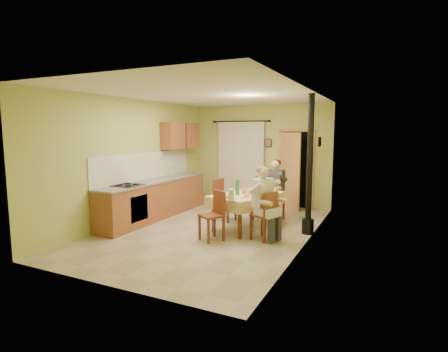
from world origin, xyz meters
The scene contains 17 objects.
floor centered at (0.00, 0.00, 0.00)m, with size 4.00×6.00×0.01m, color tan.
room_shell centered at (0.00, 0.00, 1.82)m, with size 4.04×6.04×2.82m.
kitchen_run centered at (-1.71, 0.40, 0.48)m, with size 0.64×3.64×1.56m.
upper_cabinets centered at (-1.82, 1.70, 1.95)m, with size 0.35×1.40×0.70m, color brown.
curtain centered at (-0.55, 2.90, 1.26)m, with size 1.70×0.07×2.22m.
doorway centered at (1.00, 2.85, 1.05)m, with size 0.96×0.57×2.15m.
dining_table centered at (0.65, 0.38, 0.38)m, with size 1.35×1.78×0.76m.
tableware centered at (0.63, 0.28, 0.83)m, with size 0.64×1.65×0.33m.
chair_far centered at (0.92, 1.42, 0.29)m, with size 0.47×0.47×0.94m.
chair_near centered at (0.34, -0.62, 0.29)m, with size 0.54×0.54×0.95m.
chair_right centered at (1.23, -0.17, 0.29)m, with size 0.51×0.51×0.95m.
chair_left centered at (-0.08, 0.83, 0.29)m, with size 0.46×0.46×0.97m.
man_far centered at (0.93, 1.43, 0.88)m, with size 0.64×0.56×1.39m.
man_right centered at (1.21, -0.17, 0.88)m, with size 0.59×0.65×1.39m.
stove_flue centered at (1.90, 0.60, 1.02)m, with size 0.24×0.24×2.80m.
picture_back centered at (0.25, 2.97, 1.75)m, with size 0.19×0.03×0.23m, color black.
picture_right centered at (1.97, 1.20, 1.85)m, with size 0.03×0.31×0.21m, color brown.
Camera 1 is at (3.33, -6.37, 2.07)m, focal length 28.00 mm.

